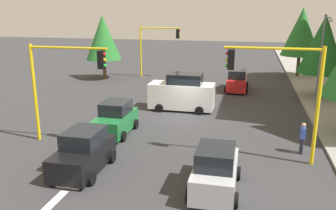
% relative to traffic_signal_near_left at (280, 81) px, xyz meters
% --- Properties ---
extents(ground_plane, '(120.00, 120.00, 0.00)m').
position_rel_traffic_signal_near_left_xyz_m(ground_plane, '(-6.00, -5.71, -4.07)').
color(ground_plane, '#353538').
extents(sidewalk_kerb, '(80.00, 4.00, 0.15)m').
position_rel_traffic_signal_near_left_xyz_m(sidewalk_kerb, '(-11.00, 4.79, -4.00)').
color(sidewalk_kerb, gray).
rests_on(sidewalk_kerb, ground).
extents(lane_arrow_near, '(2.40, 1.10, 1.10)m').
position_rel_traffic_signal_near_left_xyz_m(lane_arrow_near, '(5.51, -8.71, -4.07)').
color(lane_arrow_near, silver).
rests_on(lane_arrow_near, ground).
extents(traffic_signal_near_left, '(0.36, 4.59, 5.76)m').
position_rel_traffic_signal_near_left_xyz_m(traffic_signal_near_left, '(0.00, 0.00, 0.00)').
color(traffic_signal_near_left, yellow).
rests_on(traffic_signal_near_left, ground).
extents(traffic_signal_far_right, '(0.36, 4.59, 5.51)m').
position_rel_traffic_signal_near_left_xyz_m(traffic_signal_far_right, '(-20.00, -11.38, -0.16)').
color(traffic_signal_far_right, yellow).
rests_on(traffic_signal_far_right, ground).
extents(traffic_signal_near_right, '(0.36, 4.59, 5.53)m').
position_rel_traffic_signal_near_left_xyz_m(traffic_signal_near_right, '(-0.00, -11.38, -0.15)').
color(traffic_signal_near_right, yellow).
rests_on(traffic_signal_near_right, ground).
extents(street_lamp_curbside, '(2.15, 0.28, 7.00)m').
position_rel_traffic_signal_near_left_xyz_m(street_lamp_curbside, '(-9.61, 3.49, 0.28)').
color(street_lamp_curbside, slate).
rests_on(street_lamp_curbside, ground).
extents(tree_roadside_mid, '(3.82, 3.82, 6.96)m').
position_rel_traffic_signal_near_left_xyz_m(tree_roadside_mid, '(-14.00, 4.29, 0.49)').
color(tree_roadside_mid, brown).
rests_on(tree_roadside_mid, ground).
extents(tree_roadside_far, '(4.11, 4.11, 7.51)m').
position_rel_traffic_signal_near_left_xyz_m(tree_roadside_far, '(-24.00, 3.79, 0.85)').
color(tree_roadside_far, brown).
rests_on(tree_roadside_far, ground).
extents(tree_opposite_side, '(3.69, 3.69, 6.72)m').
position_rel_traffic_signal_near_left_xyz_m(tree_opposite_side, '(-18.00, -16.71, 0.33)').
color(tree_opposite_side, brown).
rests_on(tree_opposite_side, ground).
extents(delivery_van_white, '(2.22, 4.80, 2.77)m').
position_rel_traffic_signal_near_left_xyz_m(delivery_van_white, '(-8.00, -6.25, -2.79)').
color(delivery_van_white, white).
rests_on(delivery_van_white, ground).
extents(car_red, '(4.10, 2.06, 1.98)m').
position_rel_traffic_signal_near_left_xyz_m(car_red, '(-15.52, -2.52, -3.17)').
color(car_red, red).
rests_on(car_red, ground).
extents(car_silver, '(3.81, 2.03, 1.98)m').
position_rel_traffic_signal_near_left_xyz_m(car_silver, '(3.68, -2.59, -3.17)').
color(car_silver, '#B2B5BA').
rests_on(car_silver, ground).
extents(car_black, '(3.85, 2.10, 1.98)m').
position_rel_traffic_signal_near_left_xyz_m(car_black, '(3.19, -8.80, -3.17)').
color(car_black, black).
rests_on(car_black, ground).
extents(car_green, '(3.71, 2.05, 1.98)m').
position_rel_traffic_signal_near_left_xyz_m(car_green, '(-2.00, -9.23, -3.17)').
color(car_green, '#1E7238').
rests_on(car_green, ground).
extents(pedestrian_crossing, '(0.40, 0.24, 1.70)m').
position_rel_traffic_signal_near_left_xyz_m(pedestrian_crossing, '(-1.26, 1.45, -3.16)').
color(pedestrian_crossing, '#262638').
rests_on(pedestrian_crossing, ground).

